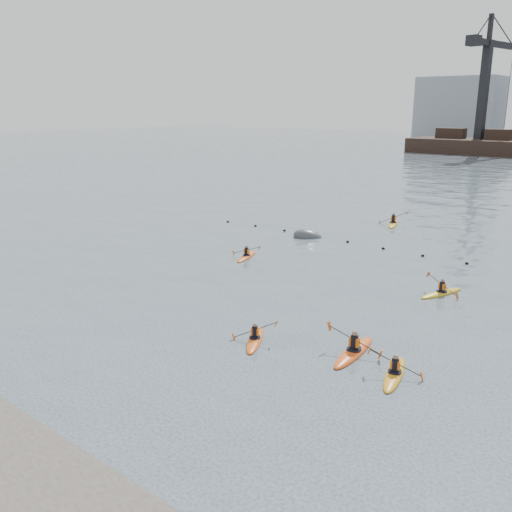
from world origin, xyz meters
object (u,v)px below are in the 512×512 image
(kayaker_2, at_px, (247,256))
(kayaker_5, at_px, (393,223))
(kayaker_1, at_px, (395,373))
(mooring_buoy, at_px, (308,237))
(kayaker_4, at_px, (354,351))
(kayaker_0, at_px, (255,339))
(kayaker_3, at_px, (442,292))

(kayaker_2, height_order, kayaker_5, kayaker_5)
(kayaker_5, bearing_deg, kayaker_2, -120.16)
(kayaker_1, bearing_deg, mooring_buoy, 116.89)
(kayaker_1, xyz_separation_m, mooring_buoy, (-15.07, 17.10, -0.10))
(kayaker_4, height_order, kayaker_5, kayaker_5)
(kayaker_0, bearing_deg, kayaker_4, -8.55)
(kayaker_0, bearing_deg, kayaker_3, 39.40)
(kayaker_1, distance_m, kayaker_4, 2.28)
(kayaker_4, bearing_deg, kayaker_2, -39.29)
(kayaker_5, height_order, mooring_buoy, kayaker_5)
(kayaker_2, relative_size, kayaker_4, 0.83)
(kayaker_3, relative_size, kayaker_5, 0.87)
(kayaker_2, distance_m, kayaker_3, 13.19)
(kayaker_0, height_order, kayaker_1, kayaker_0)
(kayaker_0, height_order, kayaker_5, kayaker_5)
(kayaker_4, height_order, mooring_buoy, kayaker_4)
(kayaker_2, xyz_separation_m, kayaker_4, (12.96, -8.74, 0.02))
(kayaker_3, distance_m, kayaker_4, 9.59)
(kayaker_2, bearing_deg, kayaker_1, -49.50)
(kayaker_0, xyz_separation_m, mooring_buoy, (-8.88, 17.92, -0.09))
(kayaker_2, xyz_separation_m, kayaker_3, (13.16, 0.85, 0.00))
(kayaker_5, bearing_deg, kayaker_0, -96.68)
(kayaker_1, bearing_deg, kayaker_4, 146.35)
(kayaker_1, height_order, mooring_buoy, kayaker_1)
(kayaker_1, height_order, kayaker_4, kayaker_4)
(kayaker_0, distance_m, kayaker_1, 6.25)
(kayaker_0, bearing_deg, kayaker_2, 101.07)
(kayaker_1, distance_m, kayaker_2, 17.85)
(kayaker_0, xyz_separation_m, kayaker_5, (-5.65, 26.50, 0.02))
(kayaker_3, relative_size, kayaker_4, 0.87)
(mooring_buoy, bearing_deg, kayaker_3, -27.26)
(kayaker_5, relative_size, mooring_buoy, 1.57)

